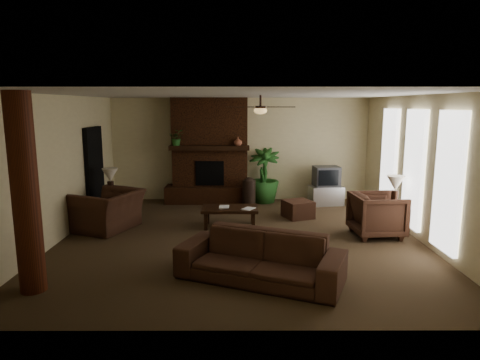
{
  "coord_description": "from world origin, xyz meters",
  "views": [
    {
      "loc": [
        -0.02,
        -8.04,
        2.61
      ],
      "look_at": [
        0.0,
        0.4,
        1.1
      ],
      "focal_mm": 31.51,
      "sensor_mm": 36.0,
      "label": 1
    }
  ],
  "objects_px": {
    "armchair_right": "(377,213)",
    "floor_plant": "(264,187)",
    "side_table_right": "(393,220)",
    "lamp_right": "(395,186)",
    "coffee_table": "(230,210)",
    "ottoman": "(298,209)",
    "side_table_left": "(114,209)",
    "log_column": "(25,194)",
    "armchair_left": "(108,204)",
    "tv_stand": "(326,195)",
    "floor_vase": "(249,190)",
    "lamp_left": "(110,177)",
    "sofa": "(260,250)"
  },
  "relations": [
    {
      "from": "armchair_right",
      "to": "floor_plant",
      "type": "bearing_deg",
      "value": 30.37
    },
    {
      "from": "side_table_right",
      "to": "lamp_right",
      "type": "bearing_deg",
      "value": -90.0
    },
    {
      "from": "coffee_table",
      "to": "ottoman",
      "type": "height_order",
      "value": "coffee_table"
    },
    {
      "from": "armchair_right",
      "to": "floor_plant",
      "type": "relative_size",
      "value": 0.66
    },
    {
      "from": "coffee_table",
      "to": "side_table_left",
      "type": "xyz_separation_m",
      "value": [
        -2.66,
        0.5,
        -0.1
      ]
    },
    {
      "from": "log_column",
      "to": "floor_plant",
      "type": "bearing_deg",
      "value": 57.03
    },
    {
      "from": "armchair_right",
      "to": "floor_plant",
      "type": "xyz_separation_m",
      "value": [
        -2.1,
        3.02,
        -0.07
      ]
    },
    {
      "from": "armchair_left",
      "to": "tv_stand",
      "type": "xyz_separation_m",
      "value": [
        5.07,
        2.23,
        -0.3
      ]
    },
    {
      "from": "armchair_left",
      "to": "floor_vase",
      "type": "xyz_separation_m",
      "value": [
        3.03,
        2.04,
        -0.12
      ]
    },
    {
      "from": "armchair_right",
      "to": "side_table_left",
      "type": "distance_m",
      "value": 5.75
    },
    {
      "from": "coffee_table",
      "to": "tv_stand",
      "type": "height_order",
      "value": "tv_stand"
    },
    {
      "from": "lamp_left",
      "to": "sofa",
      "type": "bearing_deg",
      "value": -46.36
    },
    {
      "from": "ottoman",
      "to": "side_table_right",
      "type": "relative_size",
      "value": 1.09
    },
    {
      "from": "side_table_left",
      "to": "armchair_left",
      "type": "bearing_deg",
      "value": -82.1
    },
    {
      "from": "floor_plant",
      "to": "floor_vase",
      "type": "bearing_deg",
      "value": -129.39
    },
    {
      "from": "lamp_right",
      "to": "armchair_left",
      "type": "bearing_deg",
      "value": 177.13
    },
    {
      "from": "floor_vase",
      "to": "lamp_left",
      "type": "xyz_separation_m",
      "value": [
        -3.18,
        -1.31,
        0.57
      ]
    },
    {
      "from": "floor_plant",
      "to": "lamp_right",
      "type": "distance_m",
      "value": 3.83
    },
    {
      "from": "log_column",
      "to": "ottoman",
      "type": "relative_size",
      "value": 4.67
    },
    {
      "from": "sofa",
      "to": "lamp_right",
      "type": "height_order",
      "value": "lamp_right"
    },
    {
      "from": "coffee_table",
      "to": "ottoman",
      "type": "relative_size",
      "value": 2.0
    },
    {
      "from": "sofa",
      "to": "armchair_left",
      "type": "height_order",
      "value": "armchair_left"
    },
    {
      "from": "coffee_table",
      "to": "floor_plant",
      "type": "bearing_deg",
      "value": 69.82
    },
    {
      "from": "side_table_left",
      "to": "side_table_right",
      "type": "height_order",
      "value": "same"
    },
    {
      "from": "log_column",
      "to": "floor_vase",
      "type": "height_order",
      "value": "log_column"
    },
    {
      "from": "armchair_right",
      "to": "tv_stand",
      "type": "xyz_separation_m",
      "value": [
        -0.47,
        2.7,
        -0.23
      ]
    },
    {
      "from": "armchair_right",
      "to": "side_table_left",
      "type": "height_order",
      "value": "armchair_right"
    },
    {
      "from": "side_table_left",
      "to": "side_table_right",
      "type": "distance_m",
      "value": 6.11
    },
    {
      "from": "tv_stand",
      "to": "armchair_left",
      "type": "bearing_deg",
      "value": -164.87
    },
    {
      "from": "tv_stand",
      "to": "floor_vase",
      "type": "bearing_deg",
      "value": 176.52
    },
    {
      "from": "side_table_right",
      "to": "lamp_left",
      "type": "bearing_deg",
      "value": 170.55
    },
    {
      "from": "armchair_left",
      "to": "floor_plant",
      "type": "height_order",
      "value": "armchair_left"
    },
    {
      "from": "coffee_table",
      "to": "floor_vase",
      "type": "xyz_separation_m",
      "value": [
        0.46,
        1.87,
        0.06
      ]
    },
    {
      "from": "log_column",
      "to": "side_table_left",
      "type": "bearing_deg",
      "value": 88.93
    },
    {
      "from": "ottoman",
      "to": "lamp_right",
      "type": "height_order",
      "value": "lamp_right"
    },
    {
      "from": "coffee_table",
      "to": "floor_plant",
      "type": "relative_size",
      "value": 0.82
    },
    {
      "from": "lamp_left",
      "to": "side_table_right",
      "type": "xyz_separation_m",
      "value": [
        6.09,
        -1.01,
        -0.73
      ]
    },
    {
      "from": "armchair_left",
      "to": "coffee_table",
      "type": "xyz_separation_m",
      "value": [
        2.57,
        0.18,
        -0.18
      ]
    },
    {
      "from": "floor_vase",
      "to": "lamp_right",
      "type": "bearing_deg",
      "value": -38.84
    },
    {
      "from": "lamp_right",
      "to": "tv_stand",
      "type": "bearing_deg",
      "value": 109.05
    },
    {
      "from": "coffee_table",
      "to": "log_column",
      "type": "bearing_deg",
      "value": -130.61
    },
    {
      "from": "lamp_right",
      "to": "armchair_right",
      "type": "bearing_deg",
      "value": -155.79
    },
    {
      "from": "ottoman",
      "to": "side_table_left",
      "type": "xyz_separation_m",
      "value": [
        -4.24,
        -0.26,
        0.08
      ]
    },
    {
      "from": "armchair_right",
      "to": "side_table_left",
      "type": "bearing_deg",
      "value": 73.95
    },
    {
      "from": "log_column",
      "to": "sofa",
      "type": "height_order",
      "value": "log_column"
    },
    {
      "from": "log_column",
      "to": "side_table_right",
      "type": "relative_size",
      "value": 5.09
    },
    {
      "from": "floor_vase",
      "to": "floor_plant",
      "type": "distance_m",
      "value": 0.64
    },
    {
      "from": "lamp_left",
      "to": "coffee_table",
      "type": "bearing_deg",
      "value": -11.57
    },
    {
      "from": "log_column",
      "to": "armchair_left",
      "type": "height_order",
      "value": "log_column"
    },
    {
      "from": "log_column",
      "to": "sofa",
      "type": "bearing_deg",
      "value": 6.22
    }
  ]
}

